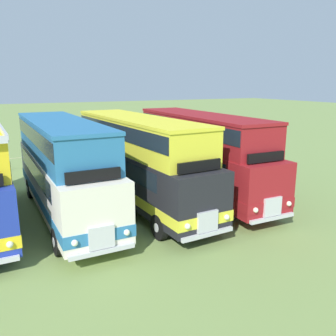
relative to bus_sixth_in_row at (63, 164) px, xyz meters
name	(u,v)px	position (x,y,z in m)	size (l,w,h in m)	color
bus_sixth_in_row	(63,164)	(0.00, 0.00, 0.00)	(2.75, 11.20, 4.49)	silver
bus_seventh_in_row	(139,158)	(3.70, -0.19, 0.00)	(3.20, 11.72, 4.49)	black
bus_eighth_in_row	(201,151)	(7.41, -0.10, 0.00)	(2.70, 11.47, 4.49)	maroon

